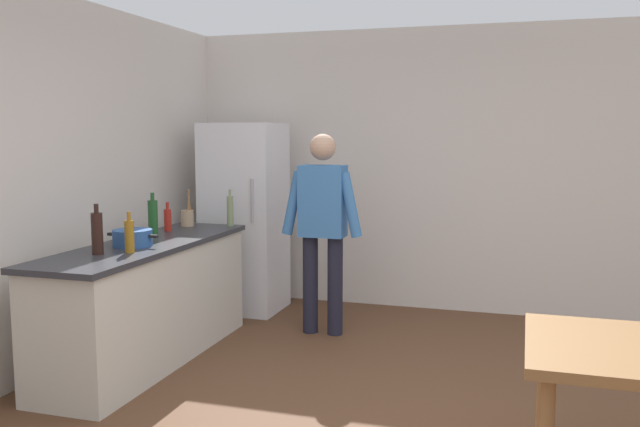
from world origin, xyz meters
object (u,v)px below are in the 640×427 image
Objects in this scene: utensil_jar at (188,217)px; bottle_oil_amber at (129,236)px; person at (323,220)px; cooking_pot at (133,238)px; bottle_vinegar_tall at (230,211)px; bottle_wine_green at (153,217)px; bottle_sauce_red at (168,219)px; refrigerator at (245,217)px; bottle_wine_dark at (97,233)px.

utensil_jar is 1.32m from bottle_oil_amber.
person reaches higher than cooking_pot.
bottle_vinegar_tall is (0.23, 1.18, 0.08)m from cooking_pot.
bottle_wine_green is at bearing 104.37° from cooking_pot.
bottle_wine_green is at bearing 109.29° from bottle_oil_amber.
bottle_oil_amber is (0.25, -1.29, 0.04)m from utensil_jar.
person is at bearing 2.77° from bottle_vinegar_tall.
utensil_jar is 1.00× the size of bottle_vinegar_tall.
refrigerator is at bearing 76.42° from bottle_sauce_red.
bottle_wine_green is (-0.00, -0.56, 0.07)m from utensil_jar.
refrigerator is 5.62× the size of utensil_jar.
bottle_wine_green is (-0.35, -0.68, 0.01)m from bottle_vinegar_tall.
bottle_oil_amber is (0.13, -0.24, 0.06)m from cooking_pot.
cooking_pot is 1.67× the size of bottle_sauce_red.
person is 1.72m from bottle_oil_amber.
person is at bearing 21.36° from bottle_sauce_red.
bottle_wine_dark reaches higher than bottle_sauce_red.
bottle_wine_green is at bearing -148.52° from person.
bottle_wine_dark reaches higher than bottle_oil_amber.
person is 5.00× the size of bottle_wine_green.
cooking_pot is at bearing -79.28° from bottle_sauce_red.
bottle_oil_amber reaches higher than cooking_pot.
person is at bearing 7.66° from utensil_jar.
utensil_jar is 1.14× the size of bottle_oil_amber.
refrigerator is 5.29× the size of bottle_wine_dark.
person is 1.91m from bottle_wine_dark.
bottle_vinegar_tall is 1.55m from bottle_wine_dark.
bottle_oil_amber is (-0.10, -1.41, -0.02)m from bottle_vinegar_tall.
person is 6.07× the size of bottle_oil_amber.
bottle_vinegar_tall is at bearing 49.34° from bottle_sauce_red.
cooking_pot is 1.18× the size of bottle_wine_dark.
refrigerator is 1.10m from person.
bottle_wine_dark is (0.10, -1.10, 0.05)m from bottle_sauce_red.
bottle_oil_amber is 0.82× the size of bottle_wine_dark.
bottle_wine_dark reaches higher than bottle_vinegar_tall.
bottle_wine_dark is at bearing -93.98° from refrigerator.
bottle_wine_dark is (-1.10, -1.57, 0.07)m from person.
bottle_sauce_red is at bearing 93.46° from bottle_wine_green.
refrigerator reaches higher than bottle_vinegar_tall.
person reaches higher than bottle_wine_dark.
cooking_pot is 1.25× the size of utensil_jar.
bottle_wine_dark is at bearing -125.00° from person.
person is 1.39m from bottle_wine_green.
bottle_sauce_red is at bearing -130.66° from bottle_vinegar_tall.
bottle_wine_green is 0.85m from bottle_wine_dark.
bottle_wine_dark is (-0.15, -2.12, 0.15)m from refrigerator.
bottle_vinegar_tall is 1.14× the size of bottle_oil_amber.
cooking_pot is at bearing 118.57° from bottle_oil_amber.
bottle_wine_green is at bearing -100.27° from refrigerator.
person is at bearing -30.23° from refrigerator.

